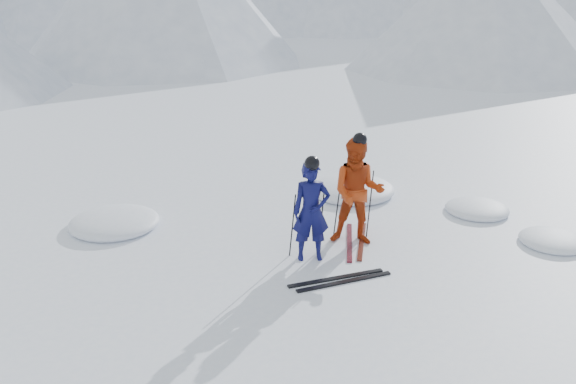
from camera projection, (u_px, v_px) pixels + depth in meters
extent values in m
plane|color=white|center=(405.00, 250.00, 11.15)|extent=(160.00, 160.00, 0.00)
cone|color=#B2BCD1|center=(484.00, 3.00, 30.70)|extent=(14.00, 14.00, 6.50)
imported|color=#0B0C44|center=(311.00, 212.00, 10.52)|extent=(0.69, 0.49, 1.78)
imported|color=#AF340E|center=(358.00, 192.00, 11.11)|extent=(1.17, 1.04, 2.01)
cylinder|color=black|center=(293.00, 225.00, 10.70)|extent=(0.12, 0.08, 1.19)
cylinder|color=black|center=(321.00, 221.00, 10.89)|extent=(0.12, 0.07, 1.19)
cylinder|color=black|center=(338.00, 205.00, 11.40)|extent=(0.13, 0.10, 1.34)
cylinder|color=black|center=(370.00, 205.00, 11.42)|extent=(0.13, 0.09, 1.34)
cube|color=black|center=(349.00, 242.00, 11.43)|extent=(0.58, 1.65, 0.03)
cube|color=black|center=(362.00, 241.00, 11.47)|extent=(0.69, 1.62, 0.03)
cube|color=black|center=(336.00, 278.00, 10.09)|extent=(1.69, 0.34, 0.03)
cube|color=black|center=(344.00, 282.00, 9.97)|extent=(1.69, 0.40, 0.03)
ellipsoid|color=white|center=(115.00, 226.00, 12.17)|extent=(1.78, 1.78, 0.39)
ellipsoid|color=white|center=(477.00, 212.00, 12.90)|extent=(1.33, 1.33, 0.29)
ellipsoid|color=white|center=(352.00, 193.00, 13.99)|extent=(1.95, 1.95, 0.43)
ellipsoid|color=white|center=(552.00, 243.00, 11.42)|extent=(1.23, 1.23, 0.27)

